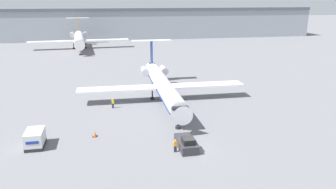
# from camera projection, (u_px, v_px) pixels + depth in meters

# --- Properties ---
(ground_plane) EXTENTS (600.00, 600.00, 0.00)m
(ground_plane) POSITION_uv_depth(u_px,v_px,m) (191.00, 150.00, 40.44)
(ground_plane) COLOR slate
(terminal_building) EXTENTS (180.00, 16.80, 13.91)m
(terminal_building) POSITION_uv_depth(u_px,v_px,m) (123.00, 23.00, 151.31)
(terminal_building) COLOR #8C939E
(terminal_building) RESTS_ON ground
(airplane_main) EXTENTS (30.45, 32.86, 9.27)m
(airplane_main) POSITION_uv_depth(u_px,v_px,m) (162.00, 84.00, 59.37)
(airplane_main) COLOR white
(airplane_main) RESTS_ON ground
(pushback_tug) EXTENTS (2.07, 4.74, 1.78)m
(pushback_tug) POSITION_uv_depth(u_px,v_px,m) (186.00, 143.00, 40.87)
(pushback_tug) COLOR #2D2D33
(pushback_tug) RESTS_ON ground
(luggage_cart) EXTENTS (2.14, 3.51, 2.15)m
(luggage_cart) POSITION_uv_depth(u_px,v_px,m) (35.00, 139.00, 41.17)
(luggage_cart) COLOR #232326
(luggage_cart) RESTS_ON ground
(worker_near_tug) EXTENTS (0.40, 0.24, 1.63)m
(worker_near_tug) POSITION_uv_depth(u_px,v_px,m) (175.00, 145.00, 39.81)
(worker_near_tug) COLOR #232838
(worker_near_tug) RESTS_ON ground
(worker_by_wing) EXTENTS (0.40, 0.24, 1.71)m
(worker_by_wing) POSITION_uv_depth(u_px,v_px,m) (113.00, 103.00, 55.76)
(worker_by_wing) COLOR #232838
(worker_by_wing) RESTS_ON ground
(traffic_cone_left) EXTENTS (0.65, 0.65, 0.72)m
(traffic_cone_left) POSITION_uv_depth(u_px,v_px,m) (95.00, 134.00, 44.40)
(traffic_cone_left) COLOR black
(traffic_cone_left) RESTS_ON ground
(airplane_parked_far_left) EXTENTS (36.63, 35.84, 10.44)m
(airplane_parked_far_left) POSITION_uv_depth(u_px,v_px,m) (79.00, 39.00, 120.74)
(airplane_parked_far_left) COLOR white
(airplane_parked_far_left) RESTS_ON ground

